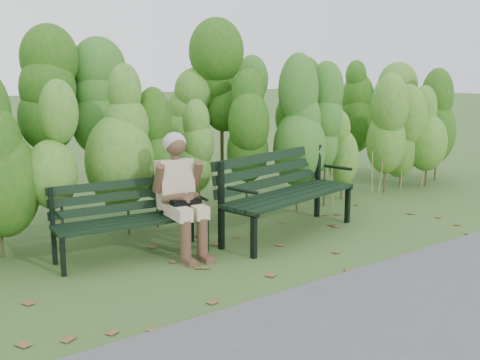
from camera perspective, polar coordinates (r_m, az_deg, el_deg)
ground at (r=6.03m, az=2.00°, el=-7.53°), size 80.00×80.00×0.00m
footpath at (r=4.64m, az=19.72°, el=-14.06°), size 60.00×2.50×0.01m
hedge_band at (r=7.29m, az=-7.13°, el=5.77°), size 11.04×1.67×2.42m
leaf_litter at (r=5.85m, az=1.19°, el=-8.07°), size 5.90×2.28×0.01m
bench_left at (r=5.97m, az=-11.18°, el=-3.26°), size 1.63×0.69×0.79m
bench_right at (r=6.65m, az=4.39°, el=-0.67°), size 2.03×1.01×0.97m
seated_woman at (r=5.94m, az=-6.09°, el=-0.79°), size 0.55×0.81×1.28m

